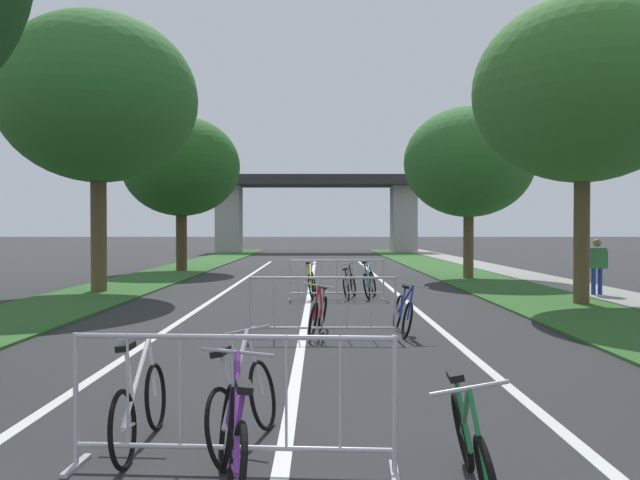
# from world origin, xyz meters

# --- Properties ---
(grass_verge_left) EXTENTS (2.84, 59.01, 0.05)m
(grass_verge_left) POSITION_xyz_m (-5.99, 24.14, 0.03)
(grass_verge_left) COLOR #2D5B26
(grass_verge_left) RESTS_ON ground
(grass_verge_right) EXTENTS (2.84, 59.01, 0.05)m
(grass_verge_right) POSITION_xyz_m (5.99, 24.14, 0.03)
(grass_verge_right) COLOR #2D5B26
(grass_verge_right) RESTS_ON ground
(sidewalk_path_right) EXTENTS (1.79, 59.01, 0.08)m
(sidewalk_path_right) POSITION_xyz_m (8.31, 24.14, 0.04)
(sidewalk_path_right) COLOR gray
(sidewalk_path_right) RESTS_ON ground
(lane_stripe_center) EXTENTS (0.14, 34.14, 0.01)m
(lane_stripe_center) POSITION_xyz_m (0.00, 17.07, 0.00)
(lane_stripe_center) COLOR silver
(lane_stripe_center) RESTS_ON ground
(lane_stripe_right_lane) EXTENTS (0.14, 34.14, 0.01)m
(lane_stripe_right_lane) POSITION_xyz_m (2.52, 17.07, 0.00)
(lane_stripe_right_lane) COLOR silver
(lane_stripe_right_lane) RESTS_ON ground
(lane_stripe_left_lane) EXTENTS (0.14, 34.14, 0.01)m
(lane_stripe_left_lane) POSITION_xyz_m (-2.52, 17.07, 0.00)
(lane_stripe_left_lane) COLOR silver
(lane_stripe_left_lane) RESTS_ON ground
(overpass_bridge) EXTENTS (17.22, 4.33, 6.11)m
(overpass_bridge) POSITION_xyz_m (0.00, 48.77, 4.32)
(overpass_bridge) COLOR #2D2D30
(overpass_bridge) RESTS_ON ground
(tree_left_maple_mid) EXTENTS (5.75, 5.75, 8.11)m
(tree_left_maple_mid) POSITION_xyz_m (-6.17, 16.63, 5.65)
(tree_left_maple_mid) COLOR brown
(tree_left_maple_mid) RESTS_ON ground
(tree_left_pine_near) EXTENTS (5.12, 5.12, 6.79)m
(tree_left_pine_near) POSITION_xyz_m (-5.79, 25.81, 4.59)
(tree_left_pine_near) COLOR #4C3823
(tree_left_pine_near) RESTS_ON ground
(tree_right_cypress_far) EXTENTS (5.25, 5.25, 7.45)m
(tree_right_cypress_far) POSITION_xyz_m (6.66, 13.55, 5.21)
(tree_right_cypress_far) COLOR brown
(tree_right_cypress_far) RESTS_ON ground
(tree_right_pine_far) EXTENTS (4.78, 4.78, 6.36)m
(tree_right_pine_far) POSITION_xyz_m (5.80, 21.50, 4.32)
(tree_right_pine_far) COLOR brown
(tree_right_pine_far) RESTS_ON ground
(crowd_barrier_nearest) EXTENTS (2.55, 0.58, 1.05)m
(crowd_barrier_nearest) POSITION_xyz_m (-0.37, 3.11, 0.52)
(crowd_barrier_nearest) COLOR #ADADB2
(crowd_barrier_nearest) RESTS_ON ground
(crowd_barrier_second) EXTENTS (2.53, 0.46, 1.05)m
(crowd_barrier_second) POSITION_xyz_m (0.34, 8.92, 0.52)
(crowd_barrier_second) COLOR #ADADB2
(crowd_barrier_second) RESTS_ON ground
(crowd_barrier_third) EXTENTS (2.53, 0.50, 1.05)m
(crowd_barrier_third) POSITION_xyz_m (0.74, 14.73, 0.52)
(crowd_barrier_third) COLOR #ADADB2
(crowd_barrier_third) RESTS_ON ground
(bicycle_white_0) EXTENTS (0.56, 1.56, 0.93)m
(bicycle_white_0) POSITION_xyz_m (-1.23, 3.62, 0.36)
(bicycle_white_0) COLOR black
(bicycle_white_0) RESTS_ON ground
(bicycle_black_1) EXTENTS (0.52, 1.66, 0.96)m
(bicycle_black_1) POSITION_xyz_m (1.09, 15.20, 0.35)
(bicycle_black_1) COLOR black
(bicycle_black_1) RESTS_ON ground
(bicycle_blue_2) EXTENTS (0.52, 1.67, 0.97)m
(bicycle_blue_2) POSITION_xyz_m (1.76, 9.36, 0.37)
(bicycle_blue_2) COLOR black
(bicycle_blue_2) RESTS_ON ground
(bicycle_red_3) EXTENTS (0.51, 1.62, 0.95)m
(bicycle_red_3) POSITION_xyz_m (0.27, 9.34, 0.36)
(bicycle_red_3) COLOR black
(bicycle_red_3) RESTS_ON ground
(bicycle_teal_4) EXTENTS (0.57, 1.69, 0.99)m
(bicycle_teal_4) POSITION_xyz_m (1.64, 15.29, 0.38)
(bicycle_teal_4) COLOR black
(bicycle_teal_4) RESTS_ON ground
(bicycle_green_5) EXTENTS (0.52, 1.61, 0.93)m
(bicycle_green_5) POSITION_xyz_m (1.35, 2.62, 0.34)
(bicycle_green_5) COLOR black
(bicycle_green_5) RESTS_ON ground
(bicycle_purple_6) EXTENTS (0.54, 1.62, 0.96)m
(bicycle_purple_6) POSITION_xyz_m (-0.31, 2.67, 0.37)
(bicycle_purple_6) COLOR black
(bicycle_purple_6) RESTS_ON ground
(bicycle_silver_7) EXTENTS (0.51, 1.66, 0.98)m
(bicycle_silver_7) POSITION_xyz_m (-0.34, 3.60, 0.37)
(bicycle_silver_7) COLOR black
(bicycle_silver_7) RESTS_ON ground
(bicycle_yellow_8) EXTENTS (0.45, 1.78, 0.99)m
(bicycle_yellow_8) POSITION_xyz_m (0.08, 15.18, 0.38)
(bicycle_yellow_8) COLOR black
(bicycle_yellow_8) RESTS_ON ground
(pedestrian_pushing_bike) EXTENTS (0.58, 0.31, 1.60)m
(pedestrian_pushing_bike) POSITION_xyz_m (7.80, 15.27, 0.97)
(pedestrian_pushing_bike) COLOR navy
(pedestrian_pushing_bike) RESTS_ON ground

